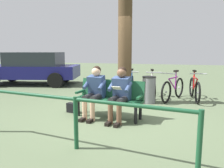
{
  "coord_description": "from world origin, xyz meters",
  "views": [
    {
      "loc": [
        -1.25,
        4.93,
        1.56
      ],
      "look_at": [
        0.17,
        -0.1,
        0.75
      ],
      "focal_mm": 34.98,
      "sensor_mm": 36.0,
      "label": 1
    }
  ],
  "objects_px": {
    "person_reading": "(120,91)",
    "litter_bin": "(149,90)",
    "parked_car": "(33,68)",
    "bench": "(110,96)",
    "bicycle_red": "(131,86)",
    "handbag": "(73,108)",
    "bicycle_orange": "(152,87)",
    "bicycle_purple": "(173,89)",
    "bicycle_silver": "(195,89)",
    "person_companion": "(95,89)",
    "tree_trunk": "(125,44)"
  },
  "relations": [
    {
      "from": "person_reading",
      "to": "litter_bin",
      "type": "distance_m",
      "value": 1.91
    },
    {
      "from": "parked_car",
      "to": "bench",
      "type": "bearing_deg",
      "value": 127.81
    },
    {
      "from": "person_reading",
      "to": "bicycle_red",
      "type": "relative_size",
      "value": 0.72
    },
    {
      "from": "handbag",
      "to": "parked_car",
      "type": "height_order",
      "value": "parked_car"
    },
    {
      "from": "person_reading",
      "to": "bicycle_orange",
      "type": "height_order",
      "value": "person_reading"
    },
    {
      "from": "bicycle_purple",
      "to": "bicycle_silver",
      "type": "bearing_deg",
      "value": 127.79
    },
    {
      "from": "person_reading",
      "to": "litter_bin",
      "type": "xyz_separation_m",
      "value": [
        -0.44,
        -1.84,
        -0.26
      ]
    },
    {
      "from": "person_companion",
      "to": "tree_trunk",
      "type": "relative_size",
      "value": 0.34
    },
    {
      "from": "handbag",
      "to": "person_reading",
      "type": "bearing_deg",
      "value": 167.93
    },
    {
      "from": "person_companion",
      "to": "bicycle_purple",
      "type": "relative_size",
      "value": 0.76
    },
    {
      "from": "parked_car",
      "to": "bicycle_purple",
      "type": "bearing_deg",
      "value": 151.86
    },
    {
      "from": "person_reading",
      "to": "handbag",
      "type": "relative_size",
      "value": 4.0
    },
    {
      "from": "bench",
      "to": "handbag",
      "type": "distance_m",
      "value": 1.08
    },
    {
      "from": "bicycle_orange",
      "to": "parked_car",
      "type": "distance_m",
      "value": 5.75
    },
    {
      "from": "person_companion",
      "to": "handbag",
      "type": "relative_size",
      "value": 4.0
    },
    {
      "from": "litter_bin",
      "to": "bicycle_purple",
      "type": "xyz_separation_m",
      "value": [
        -0.69,
        -0.58,
        -0.04
      ]
    },
    {
      "from": "bicycle_silver",
      "to": "bicycle_orange",
      "type": "xyz_separation_m",
      "value": [
        1.32,
        -0.01,
        0.0
      ]
    },
    {
      "from": "handbag",
      "to": "litter_bin",
      "type": "relative_size",
      "value": 0.38
    },
    {
      "from": "bicycle_purple",
      "to": "parked_car",
      "type": "relative_size",
      "value": 0.35
    },
    {
      "from": "tree_trunk",
      "to": "person_reading",
      "type": "bearing_deg",
      "value": 99.17
    },
    {
      "from": "person_reading",
      "to": "bicycle_orange",
      "type": "relative_size",
      "value": 0.72
    },
    {
      "from": "litter_bin",
      "to": "bicycle_red",
      "type": "relative_size",
      "value": 0.48
    },
    {
      "from": "person_companion",
      "to": "bicycle_orange",
      "type": "xyz_separation_m",
      "value": [
        -1.1,
        -2.51,
        -0.3
      ]
    },
    {
      "from": "bench",
      "to": "parked_car",
      "type": "xyz_separation_m",
      "value": [
        4.8,
        -3.8,
        0.27
      ]
    },
    {
      "from": "handbag",
      "to": "tree_trunk",
      "type": "distance_m",
      "value": 2.39
    },
    {
      "from": "litter_bin",
      "to": "person_reading",
      "type": "bearing_deg",
      "value": 76.57
    },
    {
      "from": "bicycle_purple",
      "to": "bicycle_orange",
      "type": "distance_m",
      "value": 0.69
    },
    {
      "from": "bicycle_red",
      "to": "parked_car",
      "type": "distance_m",
      "value": 5.09
    },
    {
      "from": "person_reading",
      "to": "parked_car",
      "type": "bearing_deg",
      "value": -29.74
    },
    {
      "from": "parked_car",
      "to": "bicycle_silver",
      "type": "bearing_deg",
      "value": 154.58
    },
    {
      "from": "bicycle_orange",
      "to": "bicycle_red",
      "type": "height_order",
      "value": "same"
    },
    {
      "from": "litter_bin",
      "to": "bicycle_orange",
      "type": "distance_m",
      "value": 0.77
    },
    {
      "from": "handbag",
      "to": "tree_trunk",
      "type": "relative_size",
      "value": 0.09
    },
    {
      "from": "tree_trunk",
      "to": "parked_car",
      "type": "relative_size",
      "value": 0.77
    },
    {
      "from": "bench",
      "to": "handbag",
      "type": "bearing_deg",
      "value": 4.61
    },
    {
      "from": "person_reading",
      "to": "bicycle_red",
      "type": "distance_m",
      "value": 2.6
    },
    {
      "from": "handbag",
      "to": "bicycle_red",
      "type": "xyz_separation_m",
      "value": [
        -1.07,
        -2.3,
        0.24
      ]
    },
    {
      "from": "tree_trunk",
      "to": "parked_car",
      "type": "height_order",
      "value": "tree_trunk"
    },
    {
      "from": "litter_bin",
      "to": "bicycle_orange",
      "type": "xyz_separation_m",
      "value": [
        -0.03,
        -0.77,
        -0.04
      ]
    },
    {
      "from": "litter_bin",
      "to": "bicycle_red",
      "type": "bearing_deg",
      "value": -47.85
    },
    {
      "from": "bench",
      "to": "bicycle_silver",
      "type": "relative_size",
      "value": 0.98
    },
    {
      "from": "bicycle_silver",
      "to": "bicycle_purple",
      "type": "bearing_deg",
      "value": -79.66
    },
    {
      "from": "bench",
      "to": "handbag",
      "type": "xyz_separation_m",
      "value": [
        1.0,
        -0.07,
        -0.39
      ]
    },
    {
      "from": "tree_trunk",
      "to": "litter_bin",
      "type": "distance_m",
      "value": 1.53
    },
    {
      "from": "person_reading",
      "to": "bicycle_purple",
      "type": "relative_size",
      "value": 0.76
    },
    {
      "from": "person_reading",
      "to": "parked_car",
      "type": "relative_size",
      "value": 0.27
    },
    {
      "from": "litter_bin",
      "to": "bicycle_orange",
      "type": "height_order",
      "value": "bicycle_orange"
    },
    {
      "from": "tree_trunk",
      "to": "person_companion",
      "type": "bearing_deg",
      "value": 77.32
    },
    {
      "from": "handbag",
      "to": "parked_car",
      "type": "distance_m",
      "value": 5.36
    },
    {
      "from": "handbag",
      "to": "bicycle_orange",
      "type": "distance_m",
      "value": 2.93
    }
  ]
}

